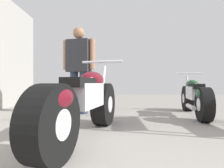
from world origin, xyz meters
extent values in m
plane|color=gray|center=(0.00, 3.04, 0.00)|extent=(14.61, 14.61, 0.00)
cylinder|color=black|center=(-0.35, 2.76, 0.31)|extent=(0.35, 0.65, 0.62)
cylinder|color=silver|center=(-0.35, 2.76, 0.31)|extent=(0.27, 0.28, 0.24)
cylinder|color=black|center=(-0.70, 1.39, 0.31)|extent=(0.35, 0.65, 0.62)
cylinder|color=silver|center=(-0.70, 1.39, 0.31)|extent=(0.27, 0.28, 0.24)
cube|color=silver|center=(-0.53, 2.08, 0.49)|extent=(0.38, 0.66, 0.27)
ellipsoid|color=#5B0F19|center=(-0.48, 2.29, 0.66)|extent=(0.37, 0.55, 0.21)
cube|color=black|center=(-0.57, 1.91, 0.63)|extent=(0.32, 0.51, 0.10)
ellipsoid|color=#5B0F19|center=(-0.69, 1.44, 0.51)|extent=(0.35, 0.48, 0.23)
cylinder|color=silver|center=(-0.36, 2.73, 0.60)|extent=(0.11, 0.25, 0.57)
cylinder|color=silver|center=(-0.37, 2.69, 0.94)|extent=(0.59, 0.18, 0.04)
cylinder|color=silver|center=(-0.73, 1.83, 0.22)|extent=(0.22, 0.54, 0.09)
cylinder|color=black|center=(1.49, 4.22, 0.28)|extent=(0.27, 0.58, 0.56)
cylinder|color=silver|center=(1.49, 4.22, 0.28)|extent=(0.22, 0.24, 0.21)
cylinder|color=black|center=(1.25, 2.97, 0.28)|extent=(0.27, 0.58, 0.56)
cylinder|color=silver|center=(1.25, 2.97, 0.28)|extent=(0.22, 0.24, 0.21)
cube|color=silver|center=(1.37, 3.59, 0.44)|extent=(0.31, 0.59, 0.25)
ellipsoid|color=#1E4728|center=(1.41, 3.78, 0.60)|extent=(0.31, 0.49, 0.19)
cube|color=black|center=(1.34, 3.44, 0.57)|extent=(0.27, 0.45, 0.09)
ellipsoid|color=#1E4728|center=(1.26, 3.01, 0.46)|extent=(0.30, 0.42, 0.21)
cylinder|color=silver|center=(1.48, 4.18, 0.54)|extent=(0.08, 0.23, 0.51)
cylinder|color=silver|center=(1.48, 4.15, 0.84)|extent=(0.54, 0.13, 0.03)
cylinder|color=silver|center=(1.20, 3.36, 0.20)|extent=(0.17, 0.49, 0.08)
cylinder|color=#2D3851|center=(-0.80, 3.81, 0.43)|extent=(0.20, 0.20, 0.86)
cylinder|color=#2D3851|center=(-1.01, 3.87, 0.43)|extent=(0.20, 0.20, 0.86)
cube|color=#2D2D33|center=(-0.90, 3.84, 1.18)|extent=(0.52, 0.37, 0.66)
cylinder|color=#9E7051|center=(-0.62, 3.76, 1.21)|extent=(0.14, 0.14, 0.60)
cylinder|color=#9E7051|center=(-1.19, 3.92, 1.21)|extent=(0.14, 0.14, 0.60)
sphere|color=#9E7051|center=(-0.90, 3.84, 1.65)|extent=(0.24, 0.24, 0.24)
camera|label=1|loc=(-0.25, -0.05, 0.62)|focal=30.40mm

